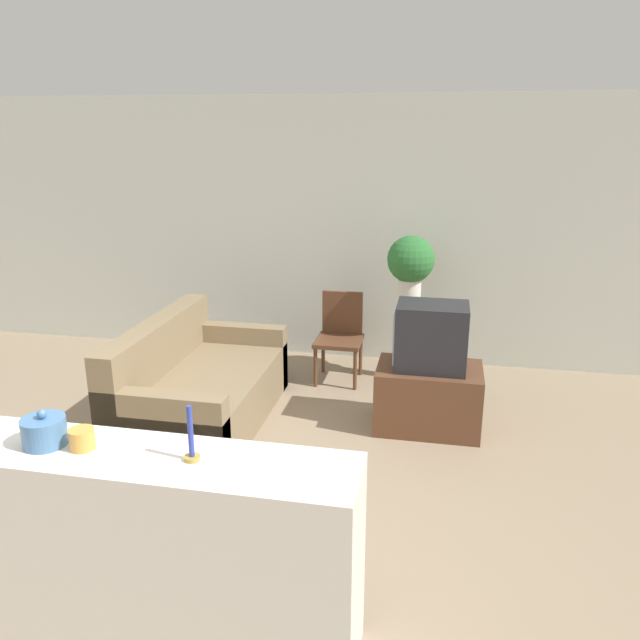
{
  "coord_description": "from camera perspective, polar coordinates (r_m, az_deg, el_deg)",
  "views": [
    {
      "loc": [
        1.41,
        -2.91,
        2.36
      ],
      "look_at": [
        0.44,
        1.92,
        0.85
      ],
      "focal_mm": 35.0,
      "sensor_mm": 36.0,
      "label": 1
    }
  ],
  "objects": [
    {
      "name": "plant_stand",
      "position": [
        6.1,
        8.0,
        -1.68
      ],
      "size": [
        0.12,
        0.12,
        0.84
      ],
      "color": "brown",
      "rests_on": "ground_plane"
    },
    {
      "name": "decorative_bowl",
      "position": [
        3.12,
        -23.91,
        -9.28
      ],
      "size": [
        0.2,
        0.2,
        0.17
      ],
      "color": "#4C7AAD",
      "rests_on": "foreground_counter"
    },
    {
      "name": "candlestick",
      "position": [
        2.78,
        -11.7,
        -10.91
      ],
      "size": [
        0.07,
        0.07,
        0.26
      ],
      "color": "#B7933D",
      "rests_on": "foreground_counter"
    },
    {
      "name": "potted_plant",
      "position": [
        5.91,
        8.3,
        5.29
      ],
      "size": [
        0.44,
        0.44,
        0.58
      ],
      "color": "white",
      "rests_on": "plant_stand"
    },
    {
      "name": "ground_plane",
      "position": [
        4.01,
        -12.35,
        -19.51
      ],
      "size": [
        14.0,
        14.0,
        0.0
      ],
      "primitive_type": "plane",
      "color": "gray"
    },
    {
      "name": "television",
      "position": [
        5.02,
        10.09,
        -1.48
      ],
      "size": [
        0.57,
        0.41,
        0.53
      ],
      "color": "#232328",
      "rests_on": "tv_stand"
    },
    {
      "name": "tv_stand",
      "position": [
        5.21,
        9.86,
        -6.99
      ],
      "size": [
        0.84,
        0.56,
        0.52
      ],
      "color": "brown",
      "rests_on": "ground_plane"
    },
    {
      "name": "candle_jar",
      "position": [
        3.03,
        -20.93,
        -10.12
      ],
      "size": [
        0.11,
        0.11,
        0.09
      ],
      "color": "gold",
      "rests_on": "foreground_counter"
    },
    {
      "name": "couch",
      "position": [
        5.32,
        -11.09,
        -6.19
      ],
      "size": [
        0.98,
        1.78,
        0.86
      ],
      "color": "#847051",
      "rests_on": "ground_plane"
    },
    {
      "name": "wall_back",
      "position": [
        6.58,
        -1.13,
        8.21
      ],
      "size": [
        9.0,
        0.06,
        2.7
      ],
      "color": "silver",
      "rests_on": "ground_plane"
    },
    {
      "name": "foreground_counter",
      "position": [
        3.24,
        -17.85,
        -19.02
      ],
      "size": [
        2.26,
        0.44,
        0.99
      ],
      "color": "white",
      "rests_on": "ground_plane"
    },
    {
      "name": "wooden_chair",
      "position": [
        6.06,
        1.85,
        -1.16
      ],
      "size": [
        0.44,
        0.44,
        0.85
      ],
      "color": "brown",
      "rests_on": "ground_plane"
    }
  ]
}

